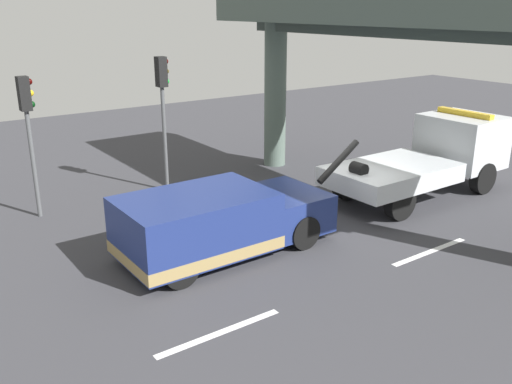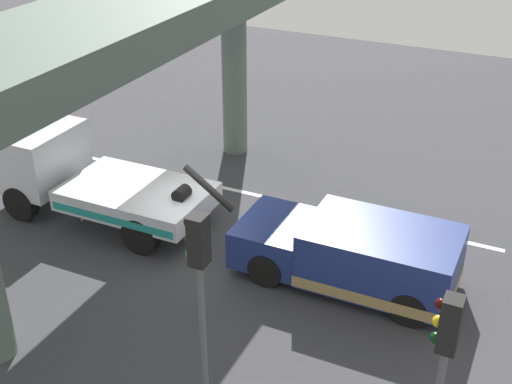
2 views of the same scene
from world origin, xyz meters
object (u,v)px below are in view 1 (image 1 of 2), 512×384
(towed_van_green, at_px, (217,223))
(traffic_light_near, at_px, (28,116))
(traffic_light_far, at_px, (163,95))
(tow_truck_white, at_px, (433,155))

(towed_van_green, distance_m, traffic_light_near, 6.12)
(traffic_light_near, relative_size, traffic_light_far, 0.93)
(traffic_light_near, height_order, traffic_light_far, traffic_light_far)
(towed_van_green, height_order, traffic_light_near, traffic_light_near)
(traffic_light_far, bearing_deg, tow_truck_white, -36.80)
(towed_van_green, height_order, traffic_light_far, traffic_light_far)
(towed_van_green, distance_m, traffic_light_far, 5.68)
(traffic_light_near, bearing_deg, traffic_light_far, 0.00)
(tow_truck_white, relative_size, towed_van_green, 1.40)
(tow_truck_white, xyz_separation_m, towed_van_green, (-7.98, 0.00, -0.42))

